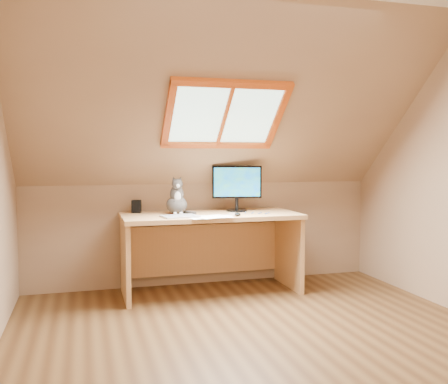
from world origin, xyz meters
name	(u,v)px	position (x,y,z in m)	size (l,w,h in m)	color
ground	(267,346)	(0.00, 0.00, 0.00)	(3.50, 3.50, 0.00)	brown
room_shell	(274,131)	(0.00, -0.09, 1.43)	(3.52, 3.52, 2.41)	tan
desk	(209,237)	(-0.04, 1.45, 0.52)	(1.63, 0.71, 0.74)	tan
monitor	(237,185)	(0.25, 1.48, 1.00)	(0.47, 0.20, 0.44)	black
cat	(177,200)	(-0.34, 1.44, 0.87)	(0.20, 0.24, 0.35)	#4B4542
desk_speaker	(136,206)	(-0.69, 1.63, 0.80)	(0.08, 0.08, 0.12)	black
graphics_tablet	(180,216)	(-0.36, 1.20, 0.75)	(0.31, 0.22, 0.01)	#B2B2B7
mouse	(238,214)	(0.14, 1.13, 0.76)	(0.05, 0.10, 0.03)	black
papers	(214,217)	(-0.07, 1.12, 0.75)	(0.35, 0.30, 0.01)	white
cables	(247,213)	(0.28, 1.26, 0.75)	(0.51, 0.26, 0.01)	silver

